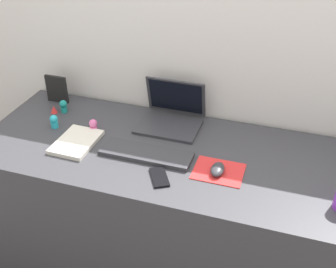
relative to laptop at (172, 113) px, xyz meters
The scene contains 14 objects.
ground_plane 0.84m from the laptop, 67.51° to the right, with size 6.00×6.00×0.00m, color #59514C.
back_wall 0.19m from the laptop, 56.95° to the left, with size 3.05×0.05×1.48m, color silver.
desk 0.50m from the laptop, 67.51° to the right, with size 1.85×0.71×0.74m, color #38383D.
laptop is the anchor object (origin of this frame).
keyboard 0.31m from the laptop, 93.81° to the right, with size 0.41×0.13×0.02m, color #333338.
mousepad 0.45m from the laptop, 45.97° to the right, with size 0.21×0.17×0.00m, color red.
mouse 0.45m from the laptop, 47.32° to the right, with size 0.06×0.10×0.03m, color #333338.
cell_phone 0.45m from the laptop, 78.76° to the right, with size 0.06×0.13×0.01m, color black.
notebook_pad 0.48m from the laptop, 138.56° to the right, with size 0.17×0.24×0.02m, color silver.
picture_frame 0.65m from the laptop, behind, with size 0.12×0.02×0.15m, color black.
toy_figurine_teal 0.57m from the laptop, behind, with size 0.04×0.04×0.07m.
toy_figurine_red 0.62m from the laptop, behind, with size 0.03×0.03×0.04m, color red.
toy_figurine_pink 0.39m from the laptop, 150.53° to the right, with size 0.04×0.04×0.06m.
toy_figurine_cyan 0.58m from the laptop, 157.47° to the right, with size 0.04×0.04×0.07m.
Camera 1 is at (0.45, -1.50, 1.84)m, focal length 45.64 mm.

